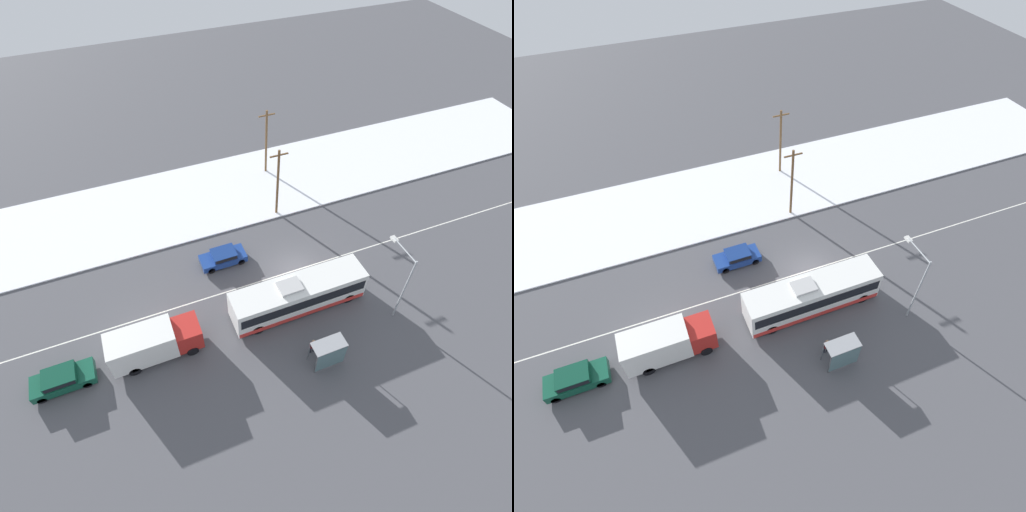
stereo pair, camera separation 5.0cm
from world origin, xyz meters
The scene contains 12 objects.
ground_plane centered at (0.00, 0.00, 0.00)m, with size 120.00×120.00×0.00m, color #4C4C51.
snow_lot centered at (0.00, 12.74, 0.06)m, with size 80.00×11.65×0.12m.
lane_marking_center centered at (0.00, 0.00, 0.00)m, with size 60.00×0.12×0.00m.
city_bus centered at (-1.56, -3.52, 1.55)m, with size 11.05×2.57×3.17m.
box_truck centered at (-13.24, -3.54, 1.65)m, with size 6.68×2.30×2.99m.
sedan_car centered at (-5.61, 3.30, 0.73)m, with size 4.09×1.80×1.33m.
parked_car_near_truck centered at (-19.80, -3.47, 0.80)m, with size 4.32×1.80×1.47m.
pedestrian_at_stop centered at (-2.33, -7.72, 0.99)m, with size 0.58×0.26×1.62m.
bus_shelter centered at (-1.72, -9.00, 1.67)m, with size 2.44×1.20×2.40m.
streetlamp centered at (5.31, -6.58, 4.28)m, with size 0.36×2.94×6.61m.
utility_pole_roadside centered at (1.49, 7.63, 3.87)m, with size 1.80×0.24×7.38m.
utility_pole_snowlot centered at (3.20, 14.53, 3.87)m, with size 1.80×0.24×7.37m.
Camera 1 is at (-11.72, -19.89, 27.31)m, focal length 28.00 mm.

